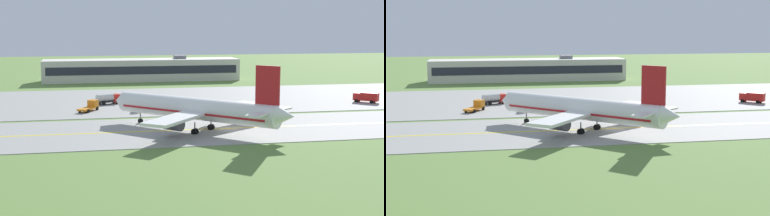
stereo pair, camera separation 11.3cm
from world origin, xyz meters
The scene contains 10 objects.
ground_plane centered at (0.00, 0.00, 0.00)m, with size 500.00×500.00×0.00m, color olive.
taxiway_strip centered at (0.00, 0.00, 0.05)m, with size 240.00×28.00×0.10m, color gray.
apron_pad centered at (10.00, 42.00, 0.05)m, with size 140.00×52.00×0.10m, color gray.
taxiway_centreline centered at (0.00, 0.00, 0.11)m, with size 220.00×0.60×0.01m, color yellow.
airplane_lead centered at (-6.01, -1.25, 4.13)m, with size 30.63×31.80×12.70m.
service_truck_baggage centered at (43.17, 27.17, 1.53)m, with size 5.71×5.67×2.60m.
service_truck_fuel centered at (-13.42, 26.32, 1.53)m, with size 3.07×6.25×2.65m.
service_truck_catering centered at (-20.24, 36.74, 1.53)m, with size 6.31×4.35×2.65m.
service_truck_pushback centered at (-24.70, 26.81, 1.18)m, with size 4.97×6.57×2.59m.
terminal_building centered at (-5.87, 93.81, 3.74)m, with size 67.15×12.98×8.64m.
Camera 2 is at (-26.14, -99.90, 19.53)m, focal length 52.20 mm.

